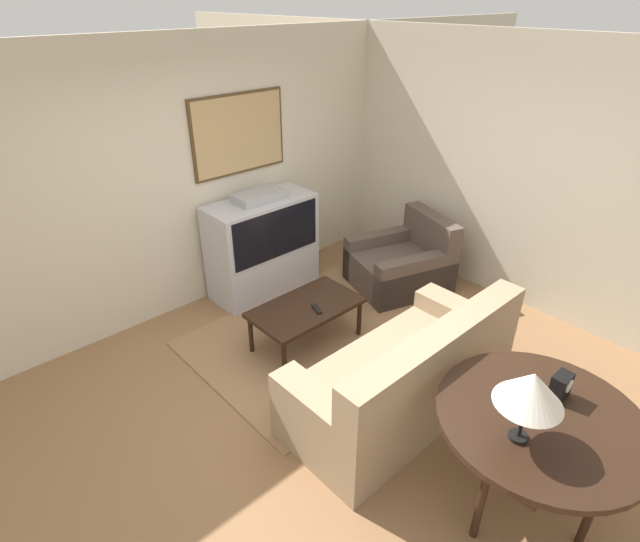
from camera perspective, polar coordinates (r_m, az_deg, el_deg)
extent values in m
plane|color=#8E6642|center=(4.30, 0.65, -14.56)|extent=(12.00, 12.00, 0.00)
cube|color=beige|center=(5.15, -15.88, 9.67)|extent=(12.00, 0.06, 2.70)
cube|color=#4C381E|center=(5.35, -9.26, 15.22)|extent=(1.10, 0.03, 0.81)
cube|color=tan|center=(5.33, -9.15, 15.19)|extent=(1.05, 0.01, 0.76)
cube|color=beige|center=(5.51, 21.50, 10.04)|extent=(0.06, 12.00, 2.70)
cube|color=#99704C|center=(4.96, -0.33, -7.55)|extent=(2.30, 1.82, 0.01)
cube|color=#B7B7BC|center=(5.66, -6.41, 0.11)|extent=(1.19, 0.53, 0.48)
cube|color=#B7B7BC|center=(5.42, -6.72, 5.09)|extent=(1.19, 0.53, 0.59)
cube|color=black|center=(5.22, -4.96, 4.22)|extent=(1.07, 0.01, 0.52)
cube|color=#9E9EA3|center=(5.29, -6.93, 8.47)|extent=(0.54, 0.29, 0.09)
cube|color=#9E8466|center=(4.16, 8.94, -12.68)|extent=(1.92, 0.88, 0.45)
cube|color=#9E8466|center=(3.73, 13.42, -9.70)|extent=(1.91, 0.22, 0.48)
cube|color=#9E8466|center=(4.67, 15.63, -6.98)|extent=(0.24, 0.88, 0.61)
cube|color=#9E8466|center=(3.66, 0.21, -17.84)|extent=(0.24, 0.88, 0.61)
cube|color=#715F49|center=(4.12, 15.33, -6.97)|extent=(0.36, 0.12, 0.34)
cube|color=#715F49|center=(3.56, 7.38, -12.74)|extent=(0.36, 0.12, 0.34)
cube|color=brown|center=(5.76, 8.92, 0.03)|extent=(1.20, 1.12, 0.40)
cube|color=brown|center=(5.79, 12.60, 4.36)|extent=(0.44, 0.87, 0.42)
cube|color=brown|center=(5.99, 7.19, 2.11)|extent=(0.99, 0.46, 0.54)
cube|color=brown|center=(5.48, 10.91, -0.97)|extent=(0.99, 0.46, 0.54)
cube|color=black|center=(4.66, -1.61, -4.19)|extent=(1.03, 0.59, 0.04)
cylinder|color=black|center=(4.39, -4.10, -10.15)|extent=(0.04, 0.04, 0.40)
cylinder|color=black|center=(4.90, 4.50, -5.45)|extent=(0.04, 0.04, 0.40)
cylinder|color=black|center=(4.71, -7.91, -7.24)|extent=(0.04, 0.04, 0.40)
cylinder|color=black|center=(5.19, 0.54, -3.16)|extent=(0.04, 0.04, 0.40)
cylinder|color=black|center=(3.39, 23.96, -15.24)|extent=(1.25, 1.25, 0.04)
cube|color=black|center=(3.43, 23.75, -15.99)|extent=(1.06, 0.50, 0.08)
cylinder|color=black|center=(3.39, 18.04, -23.38)|extent=(0.05, 0.05, 0.72)
cylinder|color=black|center=(3.97, 24.86, -15.44)|extent=(0.05, 0.05, 0.72)
cylinder|color=black|center=(3.60, 28.80, -22.40)|extent=(0.05, 0.05, 0.72)
cylinder|color=black|center=(3.19, 21.70, -17.16)|extent=(0.11, 0.11, 0.02)
cylinder|color=black|center=(3.04, 22.46, -14.30)|extent=(0.02, 0.02, 0.41)
cone|color=silver|center=(2.95, 22.99, -12.27)|extent=(0.37, 0.37, 0.21)
cube|color=black|center=(3.50, 25.79, -11.78)|extent=(0.14, 0.09, 0.17)
cylinder|color=white|center=(3.47, 26.62, -11.71)|extent=(0.09, 0.01, 0.09)
cube|color=black|center=(4.58, -0.38, -4.35)|extent=(0.10, 0.17, 0.02)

